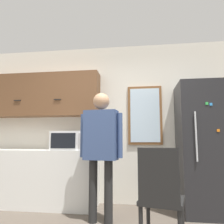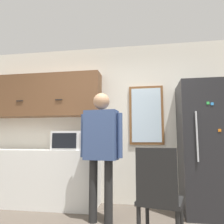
{
  "view_description": "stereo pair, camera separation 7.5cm",
  "coord_description": "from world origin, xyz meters",
  "views": [
    {
      "loc": [
        0.53,
        -1.77,
        1.04
      ],
      "look_at": [
        0.15,
        1.07,
        1.41
      ],
      "focal_mm": 35.0,
      "sensor_mm": 36.0,
      "label": 1
    },
    {
      "loc": [
        0.61,
        -1.76,
        1.04
      ],
      "look_at": [
        0.15,
        1.07,
        1.41
      ],
      "focal_mm": 35.0,
      "sensor_mm": 36.0,
      "label": 2
    }
  ],
  "objects": [
    {
      "name": "chair",
      "position": [
        0.7,
        0.41,
        0.54
      ],
      "size": [
        0.49,
        0.49,
        0.97
      ],
      "rotation": [
        0.0,
        0.0,
        2.92
      ],
      "color": "black",
      "rests_on": "ground_plane"
    },
    {
      "name": "back_wall",
      "position": [
        0.0,
        1.98,
        1.35
      ],
      "size": [
        6.0,
        0.06,
        2.7
      ],
      "color": "silver",
      "rests_on": "ground_plane"
    },
    {
      "name": "upper_cabinets",
      "position": [
        -1.19,
        1.79,
        1.82
      ],
      "size": [
        2.02,
        0.34,
        0.74
      ],
      "color": "brown"
    },
    {
      "name": "window",
      "position": [
        0.6,
        1.93,
        1.46
      ],
      "size": [
        0.57,
        0.05,
        0.99
      ],
      "color": "brown"
    },
    {
      "name": "microwave",
      "position": [
        -0.6,
        1.61,
        1.03
      ],
      "size": [
        0.55,
        0.38,
        0.3
      ],
      "color": "white",
      "rests_on": "counter"
    },
    {
      "name": "counter",
      "position": [
        -1.19,
        1.66,
        0.44
      ],
      "size": [
        2.02,
        0.57,
        0.89
      ],
      "color": "silver",
      "rests_on": "ground_plane"
    },
    {
      "name": "refrigerator",
      "position": [
        1.46,
        1.61,
        0.94
      ],
      "size": [
        0.76,
        0.69,
        1.88
      ],
      "color": "#232326",
      "rests_on": "ground_plane"
    },
    {
      "name": "person",
      "position": [
        -0.0,
        1.09,
        1.02
      ],
      "size": [
        0.58,
        0.27,
        1.67
      ],
      "rotation": [
        0.0,
        0.0,
        -0.13
      ],
      "color": "black",
      "rests_on": "ground_plane"
    }
  ]
}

